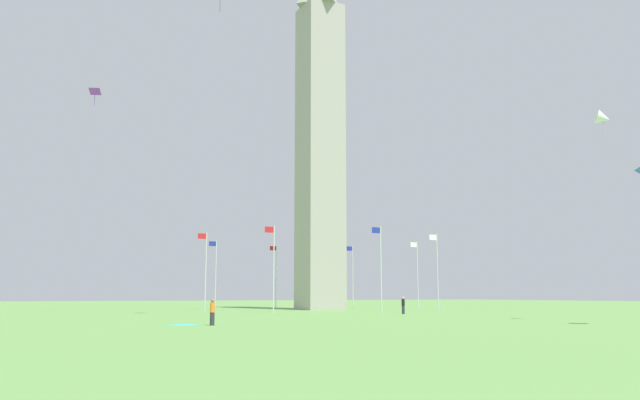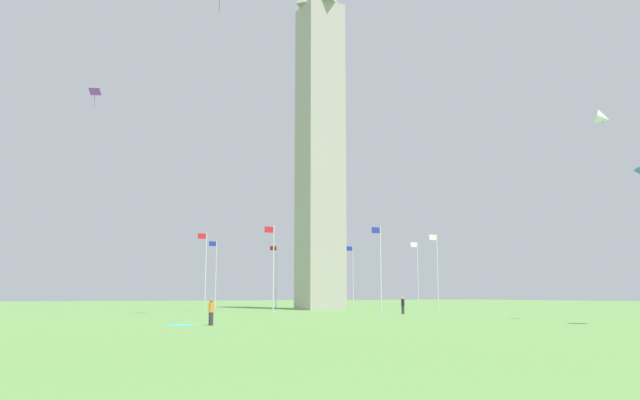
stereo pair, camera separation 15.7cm
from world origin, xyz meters
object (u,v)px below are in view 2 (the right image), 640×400
Objects in this scene: obelisk_monument at (320,133)px; flagpole_w at (276,274)px; flagpole_se at (437,269)px; person_black_shirt at (403,305)px; flagpole_s at (417,272)px; flagpole_nw at (216,271)px; kite_purple_diamond at (95,92)px; kite_white_delta at (602,118)px; flagpole_sw at (353,274)px; picnic_blanket_near_first_person at (181,325)px; person_orange_shirt at (211,312)px; flagpole_ne at (273,265)px; flagpole_n at (205,268)px; flagpole_e at (380,265)px.

obelisk_monument is 23.40m from flagpole_w.
flagpole_se is 14.80m from person_black_shirt.
flagpole_w is (14.96, -14.96, 0.00)m from flagpole_s.
kite_purple_diamond reaches higher than flagpole_nw.
person_black_shirt is at bearing 52.21° from flagpole_s.
flagpole_w is 4.36× the size of kite_white_delta.
obelisk_monument is at bearing 135.14° from flagpole_nw.
kite_white_delta reaches higher than flagpole_w.
picnic_blanket_near_first_person is (36.30, 43.85, -4.99)m from flagpole_sw.
flagpole_sw is at bearing 157.50° from flagpole_w.
obelisk_monument reaches higher than person_orange_shirt.
picnic_blanket_near_first_person is (25.41, 13.58, -0.83)m from person_black_shirt.
obelisk_monument is 5.00× the size of flagpole_ne.
picnic_blanket_near_first_person is (25.77, 33.27, -22.98)m from obelisk_monument.
person_orange_shirt is at bearing -15.22° from kite_white_delta.
obelisk_monument is 29.64m from person_black_shirt.
kite_white_delta is at bearing 126.98° from kite_purple_diamond.
flagpole_se is 43.10m from picnic_blanket_near_first_person.
flagpole_n reaches higher than person_orange_shirt.
flagpole_w is at bearing 18.85° from person_black_shirt.
person_black_shirt is at bearing 88.95° from obelisk_monument.
flagpole_ne is (10.63, 10.58, -17.99)m from obelisk_monument.
flagpole_e is at bearing 67.50° from flagpole_sw.
obelisk_monument reaches higher than flagpole_se.
flagpole_ne is 5.11× the size of picnic_blanket_near_first_person.
flagpole_sw is 5.57× the size of person_orange_shirt.
flagpole_n is 1.00× the size of flagpole_nw.
picnic_blanket_near_first_person is at bearing 52.24° from obelisk_monument.
person_black_shirt is at bearing 108.74° from flagpole_nw.
flagpole_sw is at bearing 8.75° from person_orange_shirt.
flagpole_e is at bearing 135.00° from flagpole_n.
kite_purple_diamond is at bearing 1.60° from flagpole_n.
kite_purple_diamond is (17.75, -10.21, 19.52)m from flagpole_ne.
flagpole_nw is (-0.00, -21.16, 0.00)m from flagpole_ne.
flagpole_se is 27.65m from flagpole_w.
person_black_shirt is at bearing 89.49° from flagpole_w.
picnic_blanket_near_first_person is (15.14, 22.69, -4.99)m from flagpole_ne.
person_black_shirt is (-23.83, -14.84, 0.02)m from person_orange_shirt.
person_orange_shirt is 0.98× the size of person_black_shirt.
flagpole_nw is at bearing 22.50° from flagpole_w.
picnic_blanket_near_first_person is at bearing 39.28° from flagpole_s.
flagpole_w is (10.58, -25.54, 0.00)m from flagpole_se.
flagpole_e and flagpole_nw have the same top height.
flagpole_n is 23.66m from kite_purple_diamond.
person_black_shirt is (-10.27, 30.28, -4.16)m from flagpole_nw.
flagpole_ne is 5.45× the size of person_black_shirt.
flagpole_se is at bearing -157.50° from flagpole_e.
flagpole_sw is at bearing 180.00° from flagpole_nw.
flagpole_nw is 5.11× the size of picnic_blanket_near_first_person.
flagpole_ne is 35.48m from kite_white_delta.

